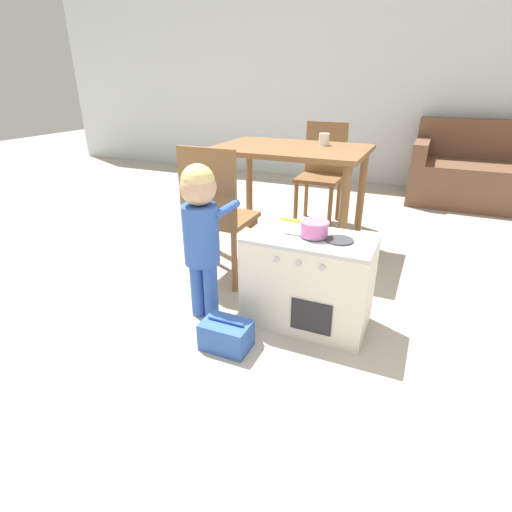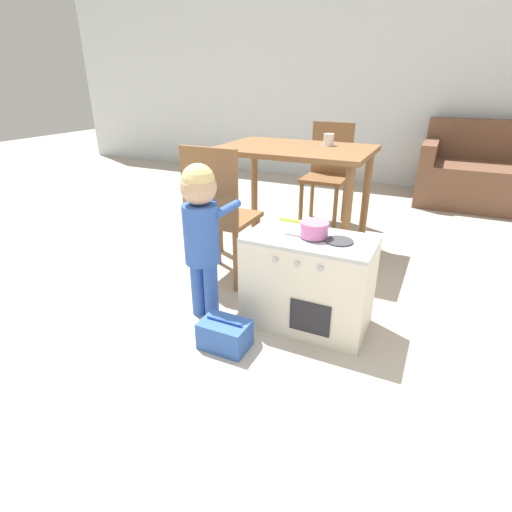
# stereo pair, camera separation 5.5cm
# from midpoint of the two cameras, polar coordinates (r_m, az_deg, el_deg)

# --- Properties ---
(ground_plane) EXTENTS (16.00, 16.00, 0.00)m
(ground_plane) POSITION_cam_midpoint_polar(r_m,az_deg,el_deg) (1.66, 1.58, -23.14)
(ground_plane) COLOR #B2A899
(wall_back) EXTENTS (10.00, 0.06, 2.60)m
(wall_back) POSITION_cam_midpoint_polar(r_m,az_deg,el_deg) (5.21, 22.60, 23.38)
(wall_back) COLOR silver
(wall_back) RESTS_ON ground_plane
(play_kitchen) EXTENTS (0.63, 0.36, 0.51)m
(play_kitchen) POSITION_cam_midpoint_polar(r_m,az_deg,el_deg) (2.09, 8.20, -3.69)
(play_kitchen) COLOR silver
(play_kitchen) RESTS_ON ground_plane
(toy_pot) EXTENTS (0.25, 0.14, 0.07)m
(toy_pot) POSITION_cam_midpoint_polar(r_m,az_deg,el_deg) (1.97, 9.06, 3.96)
(toy_pot) COLOR pink
(toy_pot) RESTS_ON play_kitchen
(child_figure) EXTENTS (0.21, 0.34, 0.84)m
(child_figure) POSITION_cam_midpoint_polar(r_m,az_deg,el_deg) (2.04, -7.08, 4.74)
(child_figure) COLOR #335BB7
(child_figure) RESTS_ON ground_plane
(toy_basket) EXTENTS (0.23, 0.16, 0.16)m
(toy_basket) POSITION_cam_midpoint_polar(r_m,az_deg,el_deg) (1.99, -3.67, -11.12)
(toy_basket) COLOR #335BB2
(toy_basket) RESTS_ON ground_plane
(dining_table) EXTENTS (1.07, 0.73, 0.77)m
(dining_table) POSITION_cam_midpoint_polar(r_m,az_deg,el_deg) (2.96, 6.13, 13.04)
(dining_table) COLOR brown
(dining_table) RESTS_ON ground_plane
(dining_chair_near) EXTENTS (0.37, 0.37, 0.87)m
(dining_chair_near) POSITION_cam_midpoint_polar(r_m,az_deg,el_deg) (2.46, -4.58, 6.11)
(dining_chair_near) COLOR brown
(dining_chair_near) RESTS_ON ground_plane
(dining_chair_far) EXTENTS (0.37, 0.37, 0.87)m
(dining_chair_far) POSITION_cam_midpoint_polar(r_m,az_deg,el_deg) (3.65, 10.57, 11.74)
(dining_chair_far) COLOR brown
(dining_chair_far) RESTS_ON ground_plane
(couch) EXTENTS (1.74, 0.86, 0.82)m
(couch) POSITION_cam_midpoint_polar(r_m,az_deg,el_deg) (4.86, 33.01, 9.40)
(couch) COLOR brown
(couch) RESTS_ON ground_plane
(cup_on_table) EXTENTS (0.07, 0.07, 0.08)m
(cup_on_table) POSITION_cam_midpoint_polar(r_m,az_deg,el_deg) (3.02, 10.88, 16.01)
(cup_on_table) COLOR white
(cup_on_table) RESTS_ON dining_table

